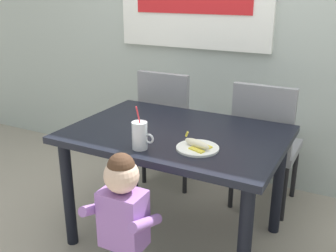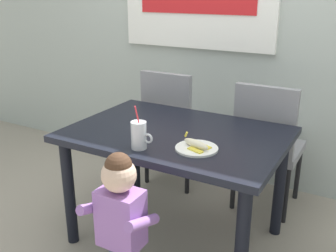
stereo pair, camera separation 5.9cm
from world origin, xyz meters
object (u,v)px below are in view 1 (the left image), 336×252
(dining_table, at_px, (176,148))
(dining_chair_right, at_px, (265,140))
(snack_plate, at_px, (198,148))
(dining_chair_left, at_px, (170,122))
(peeled_banana, at_px, (197,144))
(toddler_standing, at_px, (123,212))
(milk_cup, at_px, (140,137))

(dining_table, height_order, dining_chair_right, dining_chair_right)
(dining_chair_right, relative_size, snack_plate, 4.17)
(dining_chair_left, height_order, dining_chair_right, same)
(dining_chair_right, distance_m, snack_plate, 0.86)
(dining_table, xyz_separation_m, peeled_banana, (0.22, -0.20, 0.14))
(toddler_standing, distance_m, milk_cup, 0.41)
(dining_table, relative_size, toddler_standing, 1.53)
(dining_chair_left, height_order, snack_plate, dining_chair_left)
(dining_chair_left, distance_m, peeled_banana, 1.08)
(snack_plate, bearing_deg, dining_chair_right, 78.57)
(dining_chair_left, relative_size, peeled_banana, 5.48)
(dining_chair_right, height_order, snack_plate, dining_chair_right)
(toddler_standing, relative_size, snack_plate, 3.64)
(toddler_standing, bearing_deg, dining_chair_right, 73.22)
(dining_chair_left, bearing_deg, dining_chair_right, 177.48)
(dining_chair_left, xyz_separation_m, peeled_banana, (0.61, -0.86, 0.23))
(peeled_banana, bearing_deg, dining_chair_right, 78.59)
(dining_chair_right, bearing_deg, milk_cup, 65.27)
(dining_chair_right, distance_m, milk_cup, 1.09)
(dining_table, bearing_deg, peeled_banana, -41.39)
(dining_chair_left, xyz_separation_m, toddler_standing, (0.40, -1.27, -0.02))
(peeled_banana, bearing_deg, toddler_standing, -116.59)
(dining_table, bearing_deg, dining_chair_left, 120.40)
(toddler_standing, bearing_deg, dining_chair_left, 107.64)
(dining_table, height_order, toddler_standing, toddler_standing)
(dining_chair_left, height_order, peeled_banana, dining_chair_left)
(milk_cup, bearing_deg, dining_chair_left, 108.78)
(dining_chair_left, distance_m, snack_plate, 1.07)
(dining_chair_left, bearing_deg, dining_table, 120.40)
(dining_chair_right, relative_size, toddler_standing, 1.15)
(milk_cup, bearing_deg, dining_chair_right, 65.27)
(toddler_standing, xyz_separation_m, snack_plate, (0.21, 0.42, 0.23))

